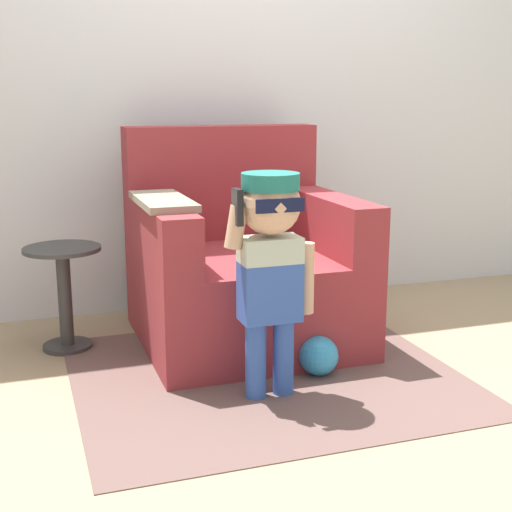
{
  "coord_description": "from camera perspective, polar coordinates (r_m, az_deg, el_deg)",
  "views": [
    {
      "loc": [
        -1.15,
        -2.92,
        1.14
      ],
      "look_at": [
        -0.23,
        -0.19,
        0.48
      ],
      "focal_mm": 50.0,
      "sensor_mm": 36.0,
      "label": 1
    }
  ],
  "objects": [
    {
      "name": "ground_plane",
      "position": [
        3.34,
        2.66,
        -7.1
      ],
      "size": [
        10.0,
        10.0,
        0.0
      ],
      "primitive_type": "plane",
      "color": "#998466"
    },
    {
      "name": "toy_ball",
      "position": [
        2.98,
        5.03,
        -7.95
      ],
      "size": [
        0.17,
        0.17,
        0.17
      ],
      "color": "#3399D1",
      "rests_on": "ground_plane"
    },
    {
      "name": "wall_back",
      "position": [
        3.9,
        -1.59,
        15.22
      ],
      "size": [
        10.0,
        0.05,
        2.6
      ],
      "color": "silver",
      "rests_on": "ground_plane"
    },
    {
      "name": "person_child",
      "position": [
        2.63,
        1.17,
        0.46
      ],
      "size": [
        0.35,
        0.26,
        0.86
      ],
      "color": "#3356AD",
      "rests_on": "ground_plane"
    },
    {
      "name": "rug",
      "position": [
        2.99,
        0.75,
        -9.44
      ],
      "size": [
        1.55,
        1.39,
        0.01
      ],
      "color": "brown",
      "rests_on": "ground_plane"
    },
    {
      "name": "side_table",
      "position": [
        3.32,
        -15.09,
        -2.46
      ],
      "size": [
        0.34,
        0.34,
        0.47
      ],
      "color": "#333333",
      "rests_on": "ground_plane"
    },
    {
      "name": "armchair",
      "position": [
        3.35,
        -1.25,
        -0.86
      ],
      "size": [
        0.97,
        0.97,
        0.99
      ],
      "color": "maroon",
      "rests_on": "ground_plane"
    }
  ]
}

